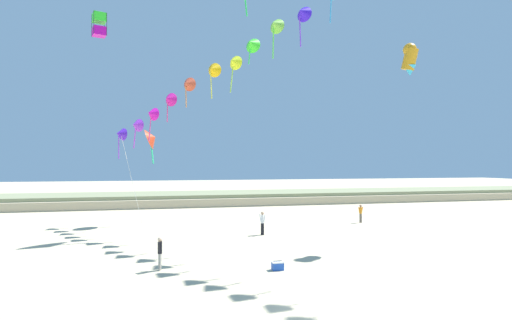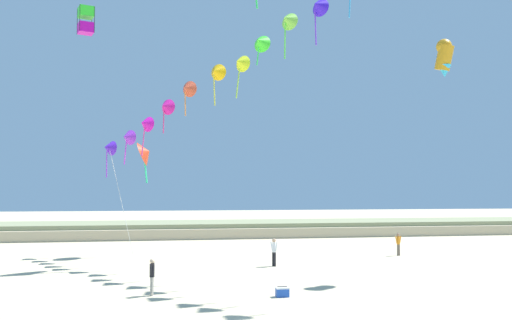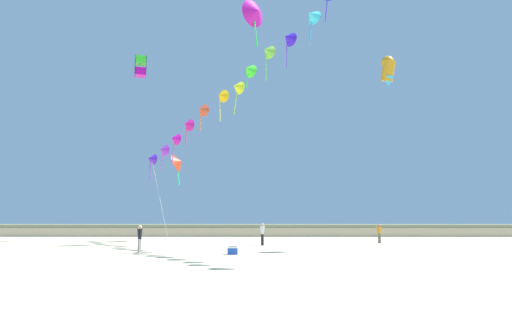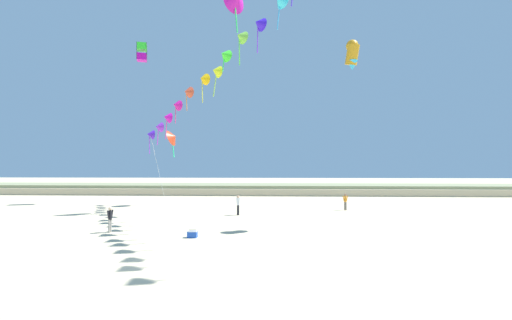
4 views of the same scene
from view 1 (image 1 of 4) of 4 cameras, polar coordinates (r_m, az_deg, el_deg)
name	(u,v)px [view 1 (image 1 of 4)]	position (r m, az deg, el deg)	size (l,w,h in m)	color
ground_plane	(321,308)	(15.66, 9.25, -20.19)	(240.00, 240.00, 0.00)	beige
dune_ridge	(204,198)	(54.23, -7.51, -5.42)	(120.00, 10.74, 1.45)	#BFAE8B
person_near_left	(361,212)	(37.37, 14.72, -7.23)	(0.56, 0.25, 1.62)	#726656
person_near_right	(262,221)	(30.00, 0.93, -8.77)	(0.41, 0.55, 1.73)	black
person_mid_center	(160,251)	(20.78, -13.56, -12.54)	(0.22, 0.58, 1.64)	gray
kite_banner_string	(289,17)	(29.38, 4.76, 19.69)	(25.67, 22.26, 23.85)	#5622CF
large_kite_mid_trail	(152,138)	(36.49, -14.62, 3.02)	(1.51, 1.99, 3.23)	red
large_kite_high_solo	(410,58)	(29.29, 21.12, 13.41)	(1.27, 1.42, 2.18)	orange
large_kite_outer_drift	(99,25)	(41.97, -21.49, 17.53)	(1.46, 1.46, 2.12)	#C00EA6
beach_cooler	(278,266)	(20.49, 3.11, -14.85)	(0.58, 0.41, 0.46)	blue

